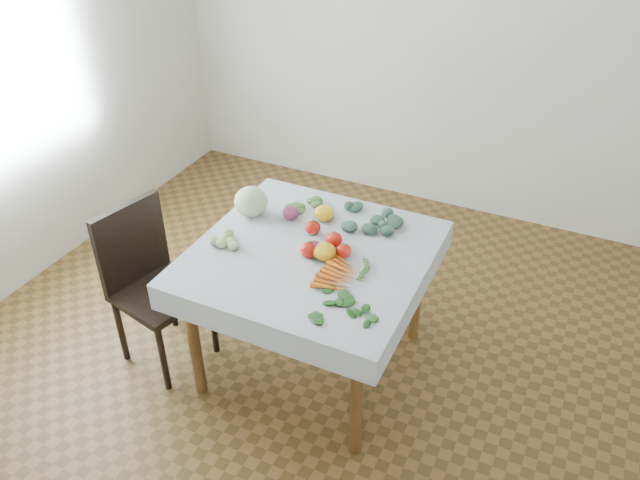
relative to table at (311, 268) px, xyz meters
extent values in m
plane|color=brown|center=(0.00, 0.00, -0.65)|extent=(4.00, 4.00, 0.00)
cube|color=white|center=(0.00, 2.00, 0.70)|extent=(4.00, 0.04, 2.70)
cube|color=brown|center=(0.00, 0.00, 0.08)|extent=(1.00, 1.00, 0.04)
cylinder|color=brown|center=(-0.44, -0.44, -0.30)|extent=(0.06, 0.06, 0.71)
cylinder|color=brown|center=(0.44, -0.44, -0.30)|extent=(0.06, 0.06, 0.71)
cylinder|color=brown|center=(-0.44, 0.44, -0.30)|extent=(0.06, 0.06, 0.71)
cylinder|color=brown|center=(0.44, 0.44, -0.30)|extent=(0.06, 0.06, 0.71)
cube|color=silver|center=(0.00, 0.00, 0.10)|extent=(1.12, 1.12, 0.01)
cube|color=black|center=(-0.74, -0.29, -0.21)|extent=(0.49, 0.49, 0.04)
cube|color=black|center=(-0.93, -0.25, 0.03)|extent=(0.13, 0.41, 0.45)
cylinder|color=black|center=(-0.96, -0.42, -0.44)|extent=(0.04, 0.04, 0.42)
cylinder|color=black|center=(-0.61, -0.50, -0.44)|extent=(0.04, 0.04, 0.42)
cylinder|color=black|center=(-0.88, -0.08, -0.44)|extent=(0.04, 0.04, 0.42)
cylinder|color=black|center=(-0.53, -0.15, -0.44)|extent=(0.04, 0.04, 0.42)
ellipsoid|color=#B5C3A3|center=(-0.44, 0.17, 0.18)|extent=(0.20, 0.20, 0.16)
ellipsoid|color=red|center=(0.08, 0.10, 0.14)|extent=(0.10, 0.10, 0.07)
ellipsoid|color=red|center=(0.16, 0.03, 0.14)|extent=(0.10, 0.10, 0.07)
ellipsoid|color=red|center=(0.01, -0.04, 0.14)|extent=(0.10, 0.10, 0.08)
ellipsoid|color=red|center=(-0.06, 0.15, 0.14)|extent=(0.09, 0.09, 0.07)
ellipsoid|color=yellow|center=(-0.07, 0.29, 0.14)|extent=(0.13, 0.13, 0.08)
ellipsoid|color=yellow|center=(0.08, -0.02, 0.14)|extent=(0.13, 0.13, 0.08)
ellipsoid|color=#541837|center=(-0.23, 0.22, 0.14)|extent=(0.11, 0.11, 0.07)
ellipsoid|color=#541837|center=(0.02, -0.02, 0.14)|extent=(0.11, 0.11, 0.07)
ellipsoid|color=#A8C06F|center=(-0.40, -0.11, 0.13)|extent=(0.05, 0.05, 0.05)
ellipsoid|color=#A8C06F|center=(-0.43, -0.10, 0.13)|extent=(0.05, 0.05, 0.05)
ellipsoid|color=#A8C06F|center=(-0.40, -0.13, 0.13)|extent=(0.05, 0.05, 0.05)
ellipsoid|color=#A8C06F|center=(-0.39, -0.09, 0.13)|extent=(0.05, 0.05, 0.05)
ellipsoid|color=#A8C06F|center=(-0.46, -0.12, 0.13)|extent=(0.05, 0.05, 0.05)
ellipsoid|color=#A8C06F|center=(-0.36, -0.13, 0.13)|extent=(0.05, 0.05, 0.05)
ellipsoid|color=#A8C06F|center=(-0.44, -0.07, 0.13)|extent=(0.05, 0.05, 0.05)
cone|color=#DF5718|center=(0.20, -0.02, 0.12)|extent=(0.18, 0.10, 0.03)
cone|color=#DF5718|center=(0.20, -0.05, 0.12)|extent=(0.19, 0.09, 0.03)
cone|color=#DF5718|center=(0.20, -0.08, 0.12)|extent=(0.19, 0.07, 0.03)
cone|color=#DF5718|center=(0.20, -0.11, 0.12)|extent=(0.19, 0.06, 0.03)
cone|color=#DF5718|center=(0.20, -0.14, 0.12)|extent=(0.19, 0.04, 0.03)
cone|color=#DF5718|center=(0.20, -0.17, 0.12)|extent=(0.19, 0.03, 0.03)
cone|color=#DF5718|center=(0.20, -0.20, 0.12)|extent=(0.19, 0.05, 0.03)
cone|color=#DF5718|center=(0.20, -0.23, 0.12)|extent=(0.19, 0.06, 0.03)
ellipsoid|color=#325241|center=(0.18, 0.37, 0.12)|extent=(0.07, 0.07, 0.04)
ellipsoid|color=#325241|center=(0.14, 0.39, 0.12)|extent=(0.07, 0.07, 0.04)
ellipsoid|color=#325241|center=(0.16, 0.33, 0.12)|extent=(0.07, 0.07, 0.04)
ellipsoid|color=#325241|center=(0.20, 0.41, 0.12)|extent=(0.07, 0.07, 0.04)
ellipsoid|color=#325241|center=(0.09, 0.36, 0.12)|extent=(0.07, 0.07, 0.04)
ellipsoid|color=#325241|center=(0.23, 0.33, 0.12)|extent=(0.07, 0.07, 0.04)
ellipsoid|color=#325241|center=(0.14, 0.44, 0.12)|extent=(0.07, 0.07, 0.04)
ellipsoid|color=#325241|center=(0.11, 0.30, 0.12)|extent=(0.07, 0.07, 0.04)
ellipsoid|color=#325241|center=(0.27, 0.40, 0.12)|extent=(0.07, 0.07, 0.04)
ellipsoid|color=#325241|center=(0.05, 0.42, 0.12)|extent=(0.07, 0.07, 0.04)
ellipsoid|color=#325241|center=(0.21, 0.27, 0.12)|extent=(0.07, 0.07, 0.04)
ellipsoid|color=#325241|center=(0.21, 0.49, 0.12)|extent=(0.07, 0.07, 0.04)
ellipsoid|color=#184E19|center=(0.34, -0.35, 0.11)|extent=(0.06, 0.04, 0.01)
ellipsoid|color=#184E19|center=(0.30, -0.33, 0.11)|extent=(0.06, 0.04, 0.01)
ellipsoid|color=#184E19|center=(0.33, -0.38, 0.11)|extent=(0.06, 0.04, 0.01)
ellipsoid|color=#184E19|center=(0.34, -0.32, 0.11)|extent=(0.06, 0.04, 0.01)
ellipsoid|color=#184E19|center=(0.27, -0.36, 0.11)|extent=(0.06, 0.04, 0.01)
ellipsoid|color=#184E19|center=(0.38, -0.37, 0.11)|extent=(0.06, 0.04, 0.01)
ellipsoid|color=#184E19|center=(0.29, -0.29, 0.11)|extent=(0.06, 0.04, 0.01)
ellipsoid|color=#184E19|center=(0.29, -0.41, 0.11)|extent=(0.06, 0.04, 0.01)
ellipsoid|color=#184E19|center=(0.40, -0.32, 0.11)|extent=(0.06, 0.04, 0.01)
ellipsoid|color=#184E19|center=(0.22, -0.33, 0.11)|extent=(0.06, 0.04, 0.01)
ellipsoid|color=#184E19|center=(0.38, -0.43, 0.11)|extent=(0.06, 0.04, 0.01)
ellipsoid|color=#184E19|center=(0.34, -0.25, 0.11)|extent=(0.06, 0.04, 0.01)
ellipsoid|color=#184E19|center=(0.22, -0.41, 0.11)|extent=(0.06, 0.04, 0.01)
ellipsoid|color=#184E19|center=(0.45, -0.36, 0.11)|extent=(0.06, 0.04, 0.01)
ellipsoid|color=#52803B|center=(-0.15, 0.37, 0.12)|extent=(0.06, 0.06, 0.03)
ellipsoid|color=#52803B|center=(-0.19, 0.38, 0.12)|extent=(0.06, 0.06, 0.03)
ellipsoid|color=#52803B|center=(-0.16, 0.34, 0.12)|extent=(0.06, 0.06, 0.03)
ellipsoid|color=#52803B|center=(-0.15, 0.40, 0.12)|extent=(0.06, 0.06, 0.03)
ellipsoid|color=#52803B|center=(-0.22, 0.36, 0.12)|extent=(0.06, 0.06, 0.03)
ellipsoid|color=#52803B|center=(-0.12, 0.35, 0.12)|extent=(0.06, 0.06, 0.03)
ellipsoid|color=#52803B|center=(-0.20, 0.43, 0.12)|extent=(0.06, 0.06, 0.03)
ellipsoid|color=#52803B|center=(-0.20, 0.31, 0.12)|extent=(0.06, 0.06, 0.03)
ellipsoid|color=#52803B|center=(-0.09, 0.40, 0.12)|extent=(0.06, 0.06, 0.03)
ellipsoid|color=#52803B|center=(-0.27, 0.40, 0.12)|extent=(0.06, 0.06, 0.03)
ellipsoid|color=#52803B|center=(-0.12, 0.29, 0.12)|extent=(0.06, 0.06, 0.03)
ellipsoid|color=#52803B|center=(-0.15, 0.46, 0.12)|extent=(0.06, 0.06, 0.03)
camera|label=1|loc=(1.11, -2.24, 1.88)|focal=35.00mm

